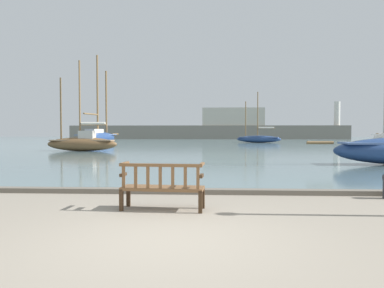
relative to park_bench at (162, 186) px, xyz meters
name	(u,v)px	position (x,y,z in m)	size (l,w,h in m)	color
ground_plane	(167,239)	(0.32, -1.95, -0.47)	(160.00, 160.00, 0.00)	gray
harbor_water	(207,142)	(0.32, 42.05, -0.43)	(100.00, 80.00, 0.08)	slate
quay_edge_kerb	(186,191)	(0.32, 1.90, -0.41)	(40.00, 0.30, 0.12)	#675F54
park_bench	(162,186)	(0.00, 0.00, 0.00)	(1.64, 0.65, 0.92)	#3D2A19
sailboat_centre_channel	(97,137)	(-10.95, 31.17, 0.45)	(3.16, 9.16, 9.31)	navy
sailboat_far_starboard	(82,142)	(-8.32, 19.19, 0.24)	(5.27, 1.55, 6.48)	brown
sailboat_mid_port	(259,138)	(6.74, 38.91, 0.14)	(5.52, 2.73, 6.21)	navy
far_breakwater	(214,129)	(1.40, 58.23, 1.30)	(48.38, 2.40, 6.54)	slate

